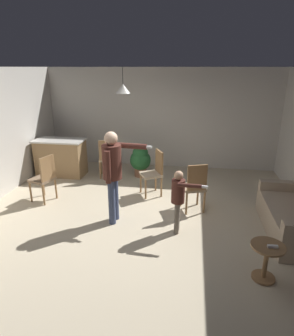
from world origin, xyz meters
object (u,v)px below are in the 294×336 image
at_px(person_child, 179,195).
at_px(dining_chair_spare, 44,177).
at_px(spare_remote_on_table, 273,246).
at_px(kitchen_counter, 61,157).
at_px(side_table_by_couch, 266,258).
at_px(dining_chair_near_wall, 194,186).
at_px(potted_plant_corner, 140,159).
at_px(dining_chair_centre_back, 154,171).
at_px(person_adult, 113,168).
at_px(dining_chair_by_counter, 107,157).

distance_m(person_child, dining_chair_spare, 2.93).
xyz_separation_m(person_child, spare_remote_on_table, (1.26, -1.03, -0.16)).
bearing_deg(kitchen_counter, side_table_by_couch, -37.19).
height_order(dining_chair_spare, spare_remote_on_table, dining_chair_spare).
bearing_deg(kitchen_counter, person_child, -36.45).
relative_size(person_child, spare_remote_on_table, 8.61).
xyz_separation_m(side_table_by_couch, dining_chair_near_wall, (-0.95, 1.80, 0.22)).
height_order(kitchen_counter, dining_chair_near_wall, dining_chair_near_wall).
xyz_separation_m(kitchen_counter, person_child, (3.17, -2.34, 0.22)).
distance_m(person_child, potted_plant_corner, 2.81).
distance_m(side_table_by_couch, dining_chair_centre_back, 3.09).
xyz_separation_m(dining_chair_centre_back, spare_remote_on_table, (1.86, -2.52, -0.01)).
xyz_separation_m(person_adult, person_child, (1.16, -0.19, -0.35)).
relative_size(person_adult, dining_chair_near_wall, 1.68).
bearing_deg(person_child, dining_chair_spare, -102.83).
relative_size(dining_chair_by_counter, dining_chair_centre_back, 1.00).
xyz_separation_m(kitchen_counter, dining_chair_by_counter, (1.24, 0.01, 0.07)).
relative_size(person_adult, spare_remote_on_table, 12.94).
height_order(dining_chair_centre_back, spare_remote_on_table, dining_chair_centre_back).
distance_m(dining_chair_spare, spare_remote_on_table, 4.46).
bearing_deg(spare_remote_on_table, side_table_by_couch, 133.17).
height_order(dining_chair_near_wall, potted_plant_corner, dining_chair_near_wall).
relative_size(kitchen_counter, spare_remote_on_table, 9.69).
bearing_deg(side_table_by_couch, dining_chair_by_counter, 133.32).
bearing_deg(dining_chair_near_wall, side_table_by_couch, -82.11).
distance_m(side_table_by_couch, potted_plant_corner, 4.25).
bearing_deg(dining_chair_near_wall, person_child, -128.06).
bearing_deg(dining_chair_centre_back, dining_chair_near_wall, -155.31).
bearing_deg(dining_chair_spare, potted_plant_corner, -27.09).
distance_m(dining_chair_by_counter, dining_chair_spare, 1.78).
distance_m(dining_chair_by_counter, potted_plant_corner, 0.85).
relative_size(person_adult, dining_chair_centre_back, 1.68).
relative_size(dining_chair_spare, potted_plant_corner, 1.22).
bearing_deg(side_table_by_couch, potted_plant_corner, 123.19).
bearing_deg(spare_remote_on_table, potted_plant_corner, 123.33).
distance_m(dining_chair_near_wall, dining_chair_centre_back, 1.11).
xyz_separation_m(kitchen_counter, person_adult, (2.01, -2.15, 0.57)).
bearing_deg(potted_plant_corner, dining_chair_spare, -133.97).
height_order(kitchen_counter, person_child, person_child).
relative_size(kitchen_counter, potted_plant_corner, 1.54).
relative_size(side_table_by_couch, dining_chair_centre_back, 0.52).
relative_size(person_child, dining_chair_near_wall, 1.12).
height_order(dining_chair_by_counter, spare_remote_on_table, dining_chair_by_counter).
bearing_deg(person_adult, dining_chair_by_counter, -155.53).
height_order(kitchen_counter, dining_chair_by_counter, dining_chair_by_counter).
bearing_deg(person_adult, dining_chair_spare, -105.26).
relative_size(dining_chair_centre_back, spare_remote_on_table, 7.69).
bearing_deg(dining_chair_centre_back, kitchen_counter, 44.35).
bearing_deg(dining_chair_near_wall, dining_chair_centre_back, 122.08).
height_order(person_adult, spare_remote_on_table, person_adult).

